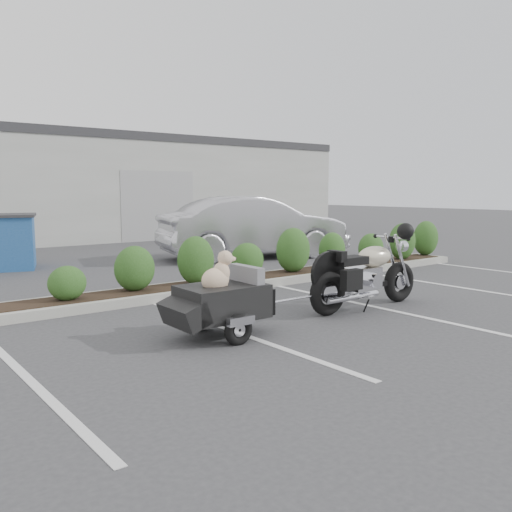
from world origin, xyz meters
TOP-DOWN VIEW (x-y plane):
  - ground at (0.00, 0.00)m, footprint 90.00×90.00m
  - planter_kerb at (1.00, 2.20)m, footprint 12.00×1.00m
  - building at (0.00, 17.00)m, footprint 26.00×10.00m
  - motorcycle at (1.01, -0.67)m, footprint 2.38×0.80m
  - pet_trailer at (-1.77, -0.65)m, footprint 1.89×1.05m
  - sedan at (3.61, 5.64)m, footprint 5.49×3.06m

SIDE VIEW (x-z plane):
  - ground at x=0.00m, z-range 0.00..0.00m
  - planter_kerb at x=1.00m, z-range 0.00..0.15m
  - pet_trailer at x=-1.77m, z-range -0.09..1.04m
  - motorcycle at x=1.01m, z-range -0.14..1.23m
  - sedan at x=3.61m, z-range 0.00..1.71m
  - building at x=0.00m, z-range 0.00..4.00m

